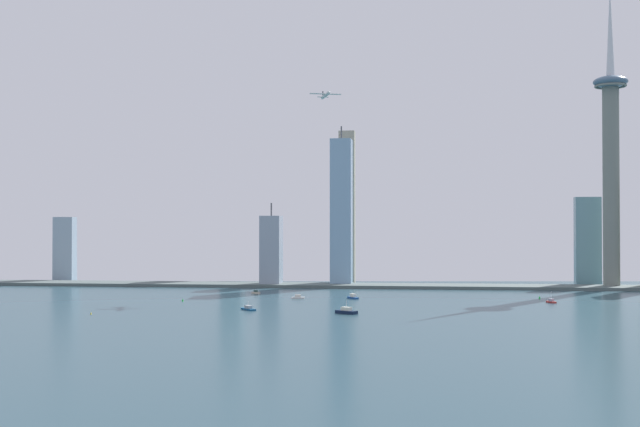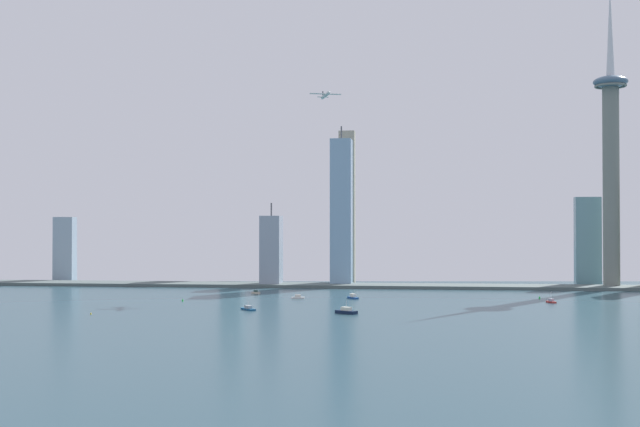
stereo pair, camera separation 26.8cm
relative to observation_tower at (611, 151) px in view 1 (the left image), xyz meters
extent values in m
plane|color=#24414D|center=(-310.31, -417.33, -144.52)|extent=(6000.00, 6000.00, 0.00)
cube|color=#505E5D|center=(-310.31, -10.86, -142.89)|extent=(948.16, 52.19, 3.27)
cylinder|color=slate|center=(0.00, 0.00, -35.75)|extent=(17.07, 17.07, 217.54)
ellipsoid|color=#49637C|center=(0.00, 0.00, 73.02)|extent=(35.73, 35.73, 12.65)
torus|color=slate|center=(0.00, 0.00, 68.59)|extent=(32.90, 32.90, 2.53)
cone|color=silver|center=(0.00, 0.00, 127.65)|extent=(8.53, 8.53, 96.61)
cube|color=#7EA4C3|center=(-285.44, 5.45, -63.97)|extent=(22.90, 25.04, 161.11)
cylinder|color=#4C4C51|center=(-285.44, 5.45, 23.85)|extent=(1.60, 1.60, 14.53)
cube|color=#628F9A|center=(-16.89, 39.13, -95.73)|extent=(27.49, 14.25, 97.58)
cube|color=#85ABB6|center=(-428.08, 95.45, -88.33)|extent=(25.67, 25.46, 112.37)
cube|color=#595559|center=(-428.08, 95.45, -29.05)|extent=(15.40, 15.28, 6.19)
cube|color=#A09A86|center=(-282.14, 37.56, -57.64)|extent=(17.99, 15.36, 173.77)
cube|color=#93A8B9|center=(-619.19, 44.74, -106.17)|extent=(23.96, 23.68, 76.70)
cube|color=#919FB1|center=(-360.62, -10.91, -106.14)|extent=(21.75, 26.04, 76.76)
cylinder|color=#4C4C51|center=(-360.62, -10.91, -60.68)|extent=(1.60, 1.60, 14.15)
cube|color=#AA2A27|center=(-88.77, -181.93, -143.85)|extent=(7.52, 12.17, 1.33)
cube|color=#9F9BAC|center=(-88.77, -181.93, -142.09)|extent=(4.29, 5.69, 2.19)
cylinder|color=silver|center=(-88.77, -181.93, -137.90)|extent=(0.24, 0.24, 6.18)
cube|color=#0F1D38|center=(-252.44, -293.51, -143.35)|extent=(17.50, 14.50, 2.34)
cube|color=silver|center=(-252.44, -293.51, -140.90)|extent=(8.59, 7.72, 2.58)
cylinder|color=silver|center=(-252.44, -293.51, -136.95)|extent=(0.24, 0.24, 5.32)
cube|color=white|center=(-307.67, -166.36, -143.78)|extent=(12.27, 5.35, 1.48)
cube|color=silver|center=(-307.67, -166.36, -142.03)|extent=(5.54, 3.28, 2.01)
cube|color=#1A488E|center=(-258.71, -161.10, -143.71)|extent=(11.39, 14.56, 1.62)
cube|color=silver|center=(-258.71, -161.10, -141.45)|extent=(5.95, 7.00, 2.91)
cube|color=navy|center=(-330.10, -274.89, -143.88)|extent=(14.52, 17.08, 1.28)
cube|color=#959C9E|center=(-330.10, -274.89, -142.15)|extent=(7.41, 8.28, 2.19)
cylinder|color=silver|center=(-330.10, -274.89, -139.52)|extent=(0.24, 0.24, 3.07)
cube|color=beige|center=(-356.50, -115.61, -143.63)|extent=(8.92, 5.88, 1.78)
cube|color=#26403C|center=(-356.50, -115.61, -141.88)|extent=(4.19, 3.15, 1.72)
cone|color=green|center=(-402.65, -205.19, -143.38)|extent=(1.85, 1.85, 2.29)
cone|color=yellow|center=(-437.63, -321.16, -143.76)|extent=(1.36, 1.36, 1.51)
cone|color=green|center=(-92.40, -137.35, -143.33)|extent=(2.00, 2.00, 2.37)
cylinder|color=silver|center=(-296.27, -52.25, 56.24)|extent=(13.49, 32.98, 3.25)
sphere|color=silver|center=(-291.07, -68.24, 56.24)|extent=(3.25, 3.25, 3.25)
cube|color=silver|center=(-296.27, -52.25, 57.70)|extent=(32.61, 14.04, 0.50)
cube|color=silver|center=(-300.64, -38.82, 56.73)|extent=(11.85, 6.26, 0.40)
cube|color=#2D333D|center=(-300.64, -38.82, 60.37)|extent=(1.35, 2.85, 5.00)
camera|label=1|loc=(-195.70, -909.45, -82.12)|focal=47.03mm
camera|label=2|loc=(-195.44, -909.42, -82.12)|focal=47.03mm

